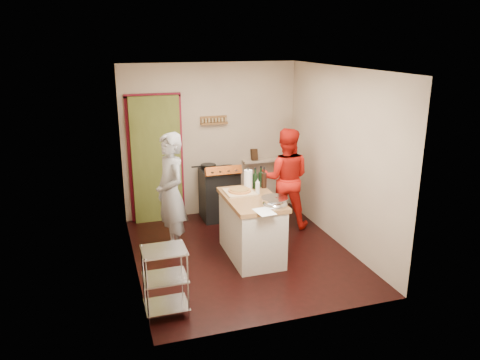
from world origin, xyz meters
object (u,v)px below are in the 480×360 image
person_red (286,178)px  person_stripe (171,194)px  stove (219,193)px  wire_shelving (165,278)px  island (252,225)px

person_red → person_stripe: bearing=35.8°
stove → person_red: bearing=-34.2°
stove → wire_shelving: size_ratio=1.26×
wire_shelving → person_stripe: bearing=77.6°
stove → wire_shelving: 2.94m
person_stripe → person_red: person_stripe is taller
stove → island: bearing=-88.1°
wire_shelving → person_red: (2.26, 1.99, 0.38)m
stove → person_stripe: person_stripe is taller
island → person_red: bearing=46.0°
person_stripe → wire_shelving: bearing=-25.3°
wire_shelving → person_stripe: 1.68m
stove → person_stripe: bearing=-133.3°
island → person_stripe: (-1.03, 0.51, 0.40)m
stove → wire_shelving: (-1.33, -2.62, -0.01)m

